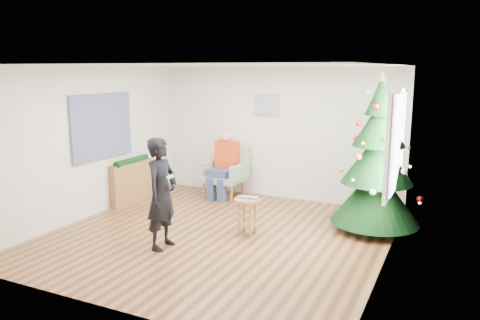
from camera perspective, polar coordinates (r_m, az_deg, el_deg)
The scene contains 19 objects.
floor at distance 7.39m, azimuth -2.73°, elevation -9.16°, with size 5.00×5.00×0.00m, color brown.
ceiling at distance 6.93m, azimuth -2.93°, elevation 11.45°, with size 5.00×5.00×0.00m, color white.
wall_back at distance 9.29m, azimuth 4.47°, elevation 3.29°, with size 5.00×5.00×0.00m, color silver.
wall_front at distance 5.03m, azimuth -16.40°, elevation -3.79°, with size 5.00×5.00×0.00m, color silver.
wall_left at distance 8.50m, azimuth -17.87°, elevation 2.06°, with size 5.00×5.00×0.00m, color silver.
wall_right at distance 6.28m, azimuth 17.72°, elevation -0.95°, with size 5.00×5.00×0.00m, color silver.
window_panel at distance 7.23m, azimuth 18.67°, elevation 2.12°, with size 0.04×1.30×1.40m, color white.
curtains at distance 7.23m, azimuth 18.44°, elevation 2.14°, with size 0.05×1.75×1.50m.
christmas_tree at distance 7.63m, azimuth 16.41°, elevation -0.09°, with size 1.39×1.39×2.52m.
stool at distance 7.30m, azimuth 0.86°, elevation -6.91°, with size 0.39×0.39×0.58m.
laptop at distance 7.21m, azimuth 0.87°, elevation -4.65°, with size 0.32×0.21×0.03m, color silver.
armchair at distance 9.44m, azimuth -1.78°, elevation -2.20°, with size 0.87×0.81×1.04m.
seated_person at distance 9.32m, azimuth -1.99°, elevation -0.38°, with size 0.48×0.68×1.36m.
standing_man at distance 6.76m, azimuth -9.52°, elevation -4.05°, with size 0.59×0.39×1.61m, color black.
game_controller at distance 6.57m, azimuth -8.51°, elevation -2.03°, with size 0.04×0.13×0.04m, color white.
console at distance 9.22m, azimuth -12.98°, elevation -2.71°, with size 0.30×1.00×0.80m, color brown.
garland at distance 9.14m, azimuth -13.09°, elevation -0.15°, with size 0.14×0.14×0.90m, color black.
tapestry at distance 8.66m, azimuth -16.42°, elevation 3.97°, with size 0.03×1.50×1.15m, color black.
framed_picture at distance 9.28m, azimuth 3.28°, elevation 6.71°, with size 0.52×0.05×0.42m.
Camera 1 is at (3.28, -6.11, 2.55)m, focal length 35.00 mm.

